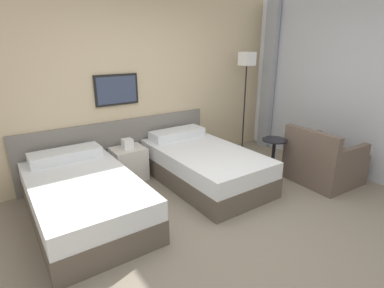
% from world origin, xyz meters
% --- Properties ---
extents(ground_plane, '(16.00, 16.00, 0.00)m').
position_xyz_m(ground_plane, '(0.00, 0.00, 0.00)').
color(ground_plane, slate).
extents(wall_headboard, '(10.00, 0.10, 2.70)m').
position_xyz_m(wall_headboard, '(-0.02, 2.19, 1.30)').
color(wall_headboard, '#C6B28E').
rests_on(wall_headboard, ground_plane).
extents(wall_window, '(0.21, 4.66, 2.70)m').
position_xyz_m(wall_window, '(2.57, -0.06, 1.34)').
color(wall_window, white).
rests_on(wall_window, ground_plane).
extents(bed_near_door, '(1.09, 1.91, 0.63)m').
position_xyz_m(bed_near_door, '(-1.20, 1.18, 0.26)').
color(bed_near_door, brown).
rests_on(bed_near_door, ground_plane).
extents(bed_near_window, '(1.09, 1.91, 0.63)m').
position_xyz_m(bed_near_window, '(0.50, 1.18, 0.26)').
color(bed_near_window, brown).
rests_on(bed_near_window, ground_plane).
extents(nightstand, '(0.47, 0.40, 0.62)m').
position_xyz_m(nightstand, '(-0.35, 1.88, 0.25)').
color(nightstand, beige).
rests_on(nightstand, ground_plane).
extents(floor_lamp, '(0.24, 0.24, 1.79)m').
position_xyz_m(floor_lamp, '(1.83, 1.76, 1.48)').
color(floor_lamp, black).
rests_on(floor_lamp, ground_plane).
extents(side_table, '(0.36, 0.36, 0.61)m').
position_xyz_m(side_table, '(1.43, 0.70, 0.41)').
color(side_table, black).
rests_on(side_table, ground_plane).
extents(armchair, '(0.87, 0.90, 0.82)m').
position_xyz_m(armchair, '(1.94, 0.21, 0.28)').
color(armchair, brown).
rests_on(armchair, ground_plane).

